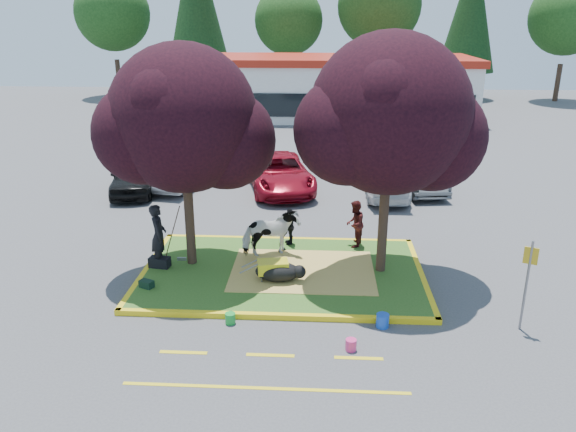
# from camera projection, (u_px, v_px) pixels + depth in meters

# --- Properties ---
(ground) EXTENTS (90.00, 90.00, 0.00)m
(ground) POSITION_uv_depth(u_px,v_px,m) (283.00, 275.00, 16.69)
(ground) COLOR #424244
(ground) RESTS_ON ground
(median_island) EXTENTS (8.00, 5.00, 0.15)m
(median_island) POSITION_uv_depth(u_px,v_px,m) (283.00, 272.00, 16.66)
(median_island) COLOR #2F5A1C
(median_island) RESTS_ON ground
(curb_near) EXTENTS (8.30, 0.16, 0.15)m
(curb_near) POSITION_uv_depth(u_px,v_px,m) (276.00, 316.00, 14.24)
(curb_near) COLOR yellow
(curb_near) RESTS_ON ground
(curb_far) EXTENTS (8.30, 0.16, 0.15)m
(curb_far) POSITION_uv_depth(u_px,v_px,m) (288.00, 240.00, 19.08)
(curb_far) COLOR yellow
(curb_far) RESTS_ON ground
(curb_left) EXTENTS (0.16, 5.30, 0.15)m
(curb_left) POSITION_uv_depth(u_px,v_px,m) (148.00, 269.00, 16.88)
(curb_left) COLOR yellow
(curb_left) RESTS_ON ground
(curb_right) EXTENTS (0.16, 5.30, 0.15)m
(curb_right) POSITION_uv_depth(u_px,v_px,m) (421.00, 276.00, 16.44)
(curb_right) COLOR yellow
(curb_right) RESTS_ON ground
(straw_bedding) EXTENTS (4.20, 3.00, 0.01)m
(straw_bedding) POSITION_uv_depth(u_px,v_px,m) (303.00, 271.00, 16.60)
(straw_bedding) COLOR #D3BA57
(straw_bedding) RESTS_ON median_island
(tree_purple_left) EXTENTS (5.06, 4.20, 6.51)m
(tree_purple_left) POSITION_uv_depth(u_px,v_px,m) (184.00, 126.00, 15.72)
(tree_purple_left) COLOR black
(tree_purple_left) RESTS_ON median_island
(tree_purple_right) EXTENTS (5.30, 4.40, 6.82)m
(tree_purple_right) POSITION_uv_depth(u_px,v_px,m) (390.00, 122.00, 15.16)
(tree_purple_right) COLOR black
(tree_purple_right) RESTS_ON median_island
(fire_lane_stripe_a) EXTENTS (1.10, 0.12, 0.01)m
(fire_lane_stripe_a) POSITION_uv_depth(u_px,v_px,m) (183.00, 352.00, 12.85)
(fire_lane_stripe_a) COLOR yellow
(fire_lane_stripe_a) RESTS_ON ground
(fire_lane_stripe_b) EXTENTS (1.10, 0.12, 0.01)m
(fire_lane_stripe_b) POSITION_uv_depth(u_px,v_px,m) (270.00, 355.00, 12.74)
(fire_lane_stripe_b) COLOR yellow
(fire_lane_stripe_b) RESTS_ON ground
(fire_lane_stripe_c) EXTENTS (1.10, 0.12, 0.01)m
(fire_lane_stripe_c) POSITION_uv_depth(u_px,v_px,m) (359.00, 358.00, 12.63)
(fire_lane_stripe_c) COLOR yellow
(fire_lane_stripe_c) RESTS_ON ground
(fire_lane_long) EXTENTS (6.00, 0.10, 0.01)m
(fire_lane_long) POSITION_uv_depth(u_px,v_px,m) (265.00, 388.00, 11.61)
(fire_lane_long) COLOR yellow
(fire_lane_long) RESTS_ON ground
(retail_building) EXTENTS (20.40, 8.40, 4.40)m
(retail_building) POSITION_uv_depth(u_px,v_px,m) (334.00, 86.00, 42.11)
(retail_building) COLOR silver
(retail_building) RESTS_ON ground
(treeline) EXTENTS (46.58, 7.80, 14.63)m
(treeline) POSITION_uv_depth(u_px,v_px,m) (325.00, 9.00, 49.34)
(treeline) COLOR black
(treeline) RESTS_ON ground
(cow) EXTENTS (1.92, 1.41, 1.47)m
(cow) POSITION_uv_depth(u_px,v_px,m) (271.00, 233.00, 17.42)
(cow) COLOR silver
(cow) RESTS_ON median_island
(calf) EXTENTS (1.29, 0.75, 0.55)m
(calf) POSITION_uv_depth(u_px,v_px,m) (278.00, 272.00, 15.90)
(calf) COLOR black
(calf) RESTS_ON median_island
(handler) EXTENTS (0.63, 0.80, 1.93)m
(handler) POSITION_uv_depth(u_px,v_px,m) (159.00, 236.00, 16.65)
(handler) COLOR black
(handler) RESTS_ON median_island
(visitor_a) EXTENTS (0.75, 0.87, 1.54)m
(visitor_a) POSITION_uv_depth(u_px,v_px,m) (355.00, 224.00, 18.15)
(visitor_a) COLOR #3F1212
(visitor_a) RESTS_ON median_island
(visitor_b) EXTENTS (0.47, 0.77, 1.22)m
(visitor_b) POSITION_uv_depth(u_px,v_px,m) (290.00, 226.00, 18.39)
(visitor_b) COLOR black
(visitor_b) RESTS_ON median_island
(wheelbarrow) EXTENTS (1.56, 0.66, 0.58)m
(wheelbarrow) POSITION_uv_depth(u_px,v_px,m) (273.00, 267.00, 15.89)
(wheelbarrow) COLOR black
(wheelbarrow) RESTS_ON median_island
(gear_bag_dark) EXTENTS (0.65, 0.42, 0.31)m
(gear_bag_dark) POSITION_uv_depth(u_px,v_px,m) (160.00, 262.00, 16.81)
(gear_bag_dark) COLOR black
(gear_bag_dark) RESTS_ON median_island
(gear_bag_green) EXTENTS (0.45, 0.38, 0.20)m
(gear_bag_green) POSITION_uv_depth(u_px,v_px,m) (147.00, 284.00, 15.56)
(gear_bag_green) COLOR black
(gear_bag_green) RESTS_ON median_island
(sign_post) EXTENTS (0.31, 0.16, 2.33)m
(sign_post) POSITION_uv_depth(u_px,v_px,m) (528.00, 276.00, 13.34)
(sign_post) COLOR slate
(sign_post) RESTS_ON ground
(bucket_green) EXTENTS (0.33, 0.33, 0.28)m
(bucket_green) POSITION_uv_depth(u_px,v_px,m) (230.00, 318.00, 14.02)
(bucket_green) COLOR #17972F
(bucket_green) RESTS_ON ground
(bucket_pink) EXTENTS (0.32, 0.32, 0.28)m
(bucket_pink) POSITION_uv_depth(u_px,v_px,m) (351.00, 345.00, 12.90)
(bucket_pink) COLOR #DD317A
(bucket_pink) RESTS_ON ground
(bucket_blue) EXTENTS (0.34, 0.34, 0.34)m
(bucket_blue) POSITION_uv_depth(u_px,v_px,m) (383.00, 321.00, 13.85)
(bucket_blue) COLOR blue
(bucket_blue) RESTS_ON ground
(car_black) EXTENTS (2.55, 4.55, 1.46)m
(car_black) POSITION_uv_depth(u_px,v_px,m) (133.00, 176.00, 24.25)
(car_black) COLOR black
(car_black) RESTS_ON ground
(car_silver) EXTENTS (2.26, 4.67, 1.48)m
(car_silver) POSITION_uv_depth(u_px,v_px,m) (182.00, 170.00, 25.12)
(car_silver) COLOR #9FA2A7
(car_silver) RESTS_ON ground
(car_red) EXTENTS (3.76, 5.96, 1.53)m
(car_red) POSITION_uv_depth(u_px,v_px,m) (279.00, 173.00, 24.60)
(car_red) COLOR maroon
(car_red) RESTS_ON ground
(car_white) EXTENTS (1.82, 4.43, 1.28)m
(car_white) POSITION_uv_depth(u_px,v_px,m) (386.00, 181.00, 23.76)
(car_white) COLOR silver
(car_white) RESTS_ON ground
(car_grey) EXTENTS (2.11, 4.60, 1.46)m
(car_grey) POSITION_uv_depth(u_px,v_px,m) (418.00, 173.00, 24.61)
(car_grey) COLOR #55585C
(car_grey) RESTS_ON ground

